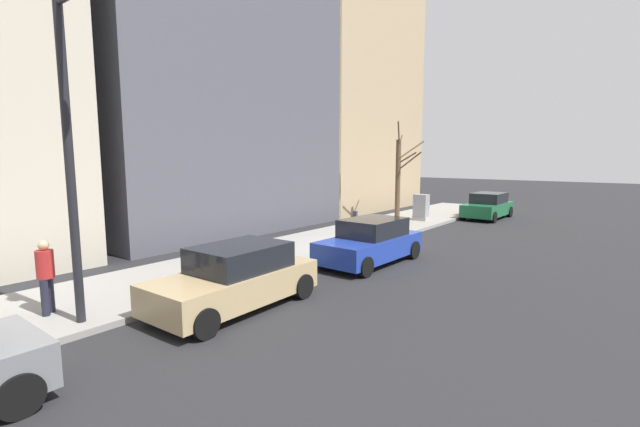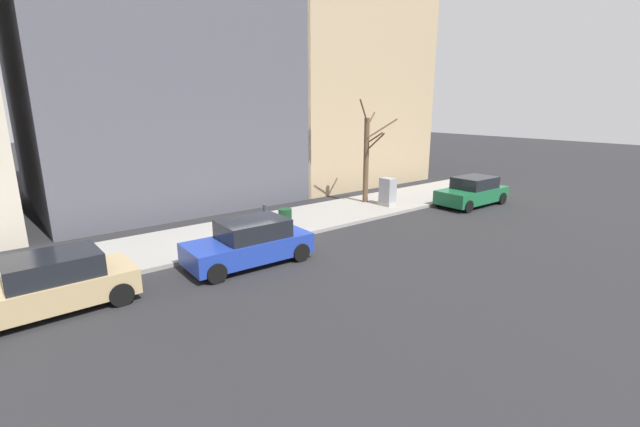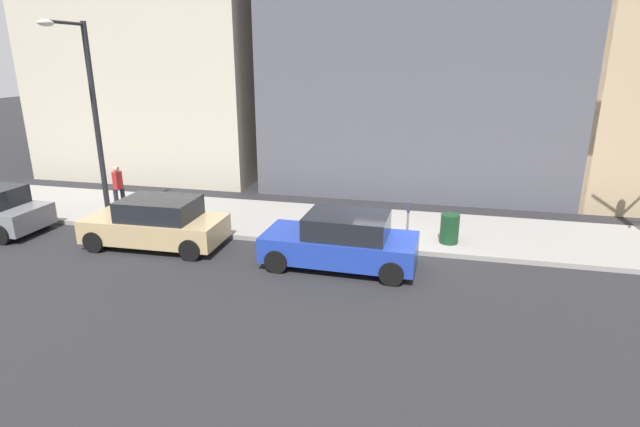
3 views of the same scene
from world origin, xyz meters
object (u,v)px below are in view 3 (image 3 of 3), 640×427
parked_car_blue (342,241)px  trash_bin (450,229)px  parking_meter (408,218)px  parked_car_tan (157,223)px  streetlamp (89,108)px  office_block_center (426,20)px  pedestrian_near_meter (118,185)px

parked_car_blue → trash_bin: parked_car_blue is taller
parked_car_blue → parking_meter: size_ratio=3.14×
parked_car_tan → trash_bin: 8.93m
parking_meter → trash_bin: (0.45, -1.24, -0.38)m
parked_car_blue → streetlamp: bearing=81.1°
parked_car_tan → trash_bin: bearing=-78.7°
parked_car_tan → office_block_center: 16.19m
parked_car_blue → trash_bin: (2.19, -2.91, -0.14)m
trash_bin → parking_meter: bearing=110.0°
trash_bin → pedestrian_near_meter: 11.85m
parking_meter → office_block_center: office_block_center is taller
trash_bin → office_block_center: (10.97, 1.49, 6.66)m
streetlamp → trash_bin: bearing=-86.9°
parked_car_tan → office_block_center: bearing=-30.6°
parked_car_tan → streetlamp: (1.35, 2.87, 3.28)m
parking_meter → parked_car_blue: bearing=136.1°
parked_car_tan → parked_car_blue: bearing=-93.6°
parked_car_blue → parked_car_tan: size_ratio=1.00×
parked_car_blue → parked_car_tan: 5.80m
streetlamp → office_block_center: office_block_center is taller
trash_bin → office_block_center: bearing=7.7°
parked_car_blue → streetlamp: size_ratio=0.65×
parked_car_blue → trash_bin: bearing=-51.7°
pedestrian_near_meter → parked_car_blue: bearing=-63.5°
parking_meter → office_block_center: 13.04m
parked_car_blue → office_block_center: size_ratio=0.29×
parked_car_tan → streetlamp: streetlamp is taller
parking_meter → pedestrian_near_meter: size_ratio=0.81×
office_block_center → parked_car_blue: bearing=173.8°
parked_car_tan → pedestrian_near_meter: (2.66, 3.12, 0.35)m
parked_car_blue → pedestrian_near_meter: (2.88, 8.91, 0.35)m
parking_meter → trash_bin: parking_meter is taller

